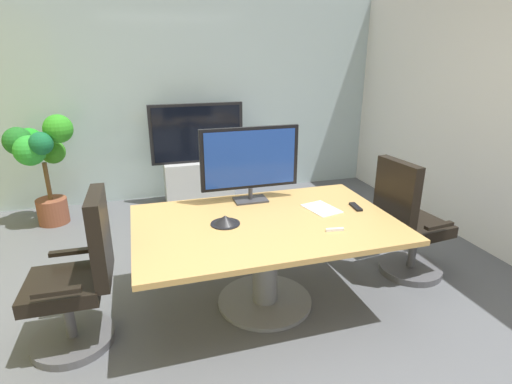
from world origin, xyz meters
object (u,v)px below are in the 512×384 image
object	(u,v)px
office_chair_right	(408,229)
remote_control	(356,207)
tv_monitor	(250,160)
conference_table	(265,241)
potted_plant	(40,155)
conference_phone	(225,220)
office_chair_left	(79,285)
wall_display_unit	(199,169)

from	to	relation	value
office_chair_right	remote_control	size ratio (longest dim) A/B	6.41
office_chair_right	tv_monitor	distance (m)	1.53
tv_monitor	remote_control	bearing A→B (deg)	-27.90
conference_table	potted_plant	distance (m)	2.98
conference_phone	remote_control	xyz separation A→B (m)	(1.10, 0.01, -0.02)
potted_plant	conference_phone	size ratio (longest dim) A/B	5.83
conference_table	conference_phone	bearing A→B (deg)	173.63
conference_table	office_chair_left	bearing A→B (deg)	-176.81
potted_plant	conference_phone	bearing A→B (deg)	-53.57
office_chair_right	wall_display_unit	size ratio (longest dim) A/B	0.83
potted_plant	conference_phone	distance (m)	2.75
tv_monitor	wall_display_unit	world-z (taller)	tv_monitor
office_chair_left	office_chair_right	world-z (taller)	same
office_chair_right	remote_control	bearing A→B (deg)	85.19
office_chair_right	conference_phone	distance (m)	1.67
conference_phone	remote_control	distance (m)	1.10
potted_plant	office_chair_right	bearing A→B (deg)	-33.70
conference_table	conference_phone	xyz separation A→B (m)	(-0.30, 0.03, 0.20)
office_chair_right	wall_display_unit	xyz separation A→B (m)	(-1.47, 2.43, -0.01)
tv_monitor	wall_display_unit	xyz separation A→B (m)	(-0.14, 2.03, -0.64)
tv_monitor	potted_plant	xyz separation A→B (m)	(-1.95, 1.79, -0.25)
wall_display_unit	potted_plant	size ratio (longest dim) A/B	1.02
conference_table	wall_display_unit	bearing A→B (deg)	92.92
office_chair_left	office_chair_right	bearing A→B (deg)	94.26
conference_table	office_chair_right	bearing A→B (deg)	2.57
conference_table	potted_plant	xyz separation A→B (m)	(-1.94, 2.25, 0.28)
office_chair_right	potted_plant	size ratio (longest dim) A/B	0.85
wall_display_unit	conference_phone	bearing A→B (deg)	-94.12
tv_monitor	remote_control	world-z (taller)	tv_monitor
potted_plant	remote_control	world-z (taller)	potted_plant
office_chair_right	potted_plant	world-z (taller)	potted_plant
conference_phone	wall_display_unit	bearing A→B (deg)	85.88
wall_display_unit	potted_plant	bearing A→B (deg)	-172.42
conference_table	remote_control	world-z (taller)	remote_control
office_chair_right	tv_monitor	size ratio (longest dim) A/B	1.30
conference_table	remote_control	distance (m)	0.82
wall_display_unit	office_chair_right	bearing A→B (deg)	-58.82
tv_monitor	office_chair_right	bearing A→B (deg)	-16.80
potted_plant	remote_control	distance (m)	3.51
office_chair_left	tv_monitor	bearing A→B (deg)	113.01
office_chair_right	conference_phone	world-z (taller)	office_chair_right
conference_table	tv_monitor	bearing A→B (deg)	88.55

